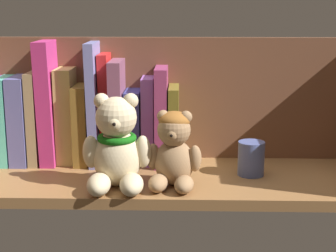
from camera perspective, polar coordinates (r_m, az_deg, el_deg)
The scene contains 18 objects.
shelf_board at distance 102.51cm, azimuth -0.41°, elevation -5.90°, with size 77.69×24.87×2.00cm, color olive.
shelf_back_panel at distance 111.85cm, azimuth -0.19°, elevation 2.46°, with size 80.09×1.20×27.40cm, color brown.
book_1 at distance 115.18cm, azimuth -16.64°, elevation 0.79°, with size 2.35×12.90×17.76cm, color #53C6B8.
book_2 at distance 114.22cm, azimuth -15.14°, elevation 0.82°, with size 3.41×12.92×17.91cm, color #5B5EA2.
book_3 at distance 113.32cm, azimuth -13.74°, elevation 1.05°, with size 1.89×12.37×18.84cm, color #9E845E.
book_4 at distance 112.05cm, azimuth -12.49°, elevation 2.57°, with size 2.98×12.33×24.94cm, color #BA2C70.
book_5 at distance 111.79cm, azimuth -10.71°, elevation 1.19°, with size 3.37×9.53×19.44cm, color tan.
book_6 at distance 111.47cm, azimuth -8.97°, elevation 0.35°, with size 2.86×12.33×16.14cm, color brown.
book_7 at distance 110.16cm, azimuth -7.71°, elevation 2.52°, with size 1.85×13.61×24.72cm, color #7A7DC1.
book_8 at distance 110.05cm, azimuth -6.58°, elevation 1.93°, with size 1.94×9.25×22.40cm, color red.
book_9 at distance 109.84cm, azimuth -5.29°, elevation 1.63°, with size 2.47×14.95×21.22cm, color #834A65.
book_10 at distance 110.17cm, azimuth -3.68°, elevation 0.05°, with size 3.11×10.40×15.06cm, color navy.
book_11 at distance 109.64cm, azimuth -2.09°, elevation 0.72°, with size 2.48×9.88×17.72cm, color #A362C2.
book_12 at distance 109.27cm, azimuth -0.67°, elevation 1.25°, with size 2.44×13.65×19.83cm, color #923461.
book_13 at distance 109.61cm, azimuth 0.63°, elevation 0.27°, with size 2.00×13.85×16.02cm, color brown.
teddy_bear_larger at distance 94.74cm, azimuth -5.52°, elevation -2.36°, with size 12.30×12.46×16.92cm.
teddy_bear_smaller at distance 95.04cm, azimuth 0.62°, elevation -2.68°, with size 10.17×10.47×13.78cm.
pillar_candle at distance 103.12cm, azimuth 8.88°, elevation -3.44°, with size 5.07×5.07×6.57cm, color #4C5B99.
Camera 1 is at (3.47, -96.81, 34.52)cm, focal length 56.96 mm.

